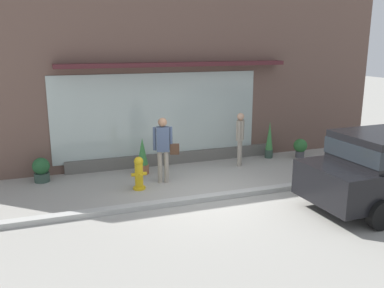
{
  "coord_description": "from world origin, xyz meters",
  "views": [
    {
      "loc": [
        -3.63,
        -8.68,
        3.62
      ],
      "look_at": [
        -0.1,
        1.2,
        1.03
      ],
      "focal_mm": 38.65,
      "sensor_mm": 36.0,
      "label": 1
    }
  ],
  "objects": [
    {
      "name": "ground_plane",
      "position": [
        0.0,
        0.0,
        0.0
      ],
      "size": [
        60.0,
        60.0,
        0.0
      ],
      "primitive_type": "plane",
      "color": "#9E9B93"
    },
    {
      "name": "curb_strip",
      "position": [
        0.0,
        -0.2,
        0.06
      ],
      "size": [
        14.0,
        0.24,
        0.12
      ],
      "primitive_type": "cube",
      "color": "#B2B2AD",
      "rests_on": "ground_plane"
    },
    {
      "name": "storefront",
      "position": [
        -0.01,
        3.19,
        2.64
      ],
      "size": [
        14.0,
        0.81,
        5.39
      ],
      "color": "brown",
      "rests_on": "ground_plane"
    },
    {
      "name": "fire_hydrant",
      "position": [
        -1.56,
        1.09,
        0.42
      ],
      "size": [
        0.39,
        0.35,
        0.85
      ],
      "color": "gold",
      "rests_on": "ground_plane"
    },
    {
      "name": "pedestrian_with_handbag",
      "position": [
        -0.83,
        1.37,
        1.02
      ],
      "size": [
        0.67,
        0.3,
        1.74
      ],
      "rotation": [
        0.0,
        0.0,
        6.06
      ],
      "color": "#9E9384",
      "rests_on": "ground_plane"
    },
    {
      "name": "pedestrian_passerby",
      "position": [
        1.74,
        2.12,
        0.93
      ],
      "size": [
        0.33,
        0.4,
        1.6
      ],
      "rotation": [
        0.0,
        0.0,
        0.96
      ],
      "color": "#9E9384",
      "rests_on": "ground_plane"
    },
    {
      "name": "potted_plant_near_hydrant",
      "position": [
        -1.19,
        2.3,
        0.5
      ],
      "size": [
        0.33,
        0.33,
        1.04
      ],
      "color": "#9E6042",
      "rests_on": "ground_plane"
    },
    {
      "name": "potted_plant_corner_tall",
      "position": [
        -3.88,
        2.53,
        0.34
      ],
      "size": [
        0.45,
        0.45,
        0.66
      ],
      "color": "#33473D",
      "rests_on": "ground_plane"
    },
    {
      "name": "potted_plant_doorstep",
      "position": [
        3.01,
        2.58,
        0.57
      ],
      "size": [
        0.26,
        0.26,
        1.19
      ],
      "color": "#33473D",
      "rests_on": "ground_plane"
    },
    {
      "name": "potted_plant_by_entrance",
      "position": [
        3.98,
        2.27,
        0.34
      ],
      "size": [
        0.44,
        0.44,
        0.61
      ],
      "color": "#4C4C51",
      "rests_on": "ground_plane"
    }
  ]
}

